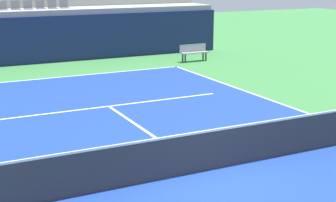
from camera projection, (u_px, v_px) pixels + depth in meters
ground_plane at (205, 171)px, 11.59m from camera, size 80.00×80.00×0.00m
court_surface at (205, 171)px, 11.59m from camera, size 11.00×24.00×0.01m
baseline_far at (65, 77)px, 21.96m from camera, size 11.00×0.10×0.00m
service_line_far at (109, 106)px, 17.14m from camera, size 8.26×0.10×0.00m
centre_service_line at (147, 132)px, 14.37m from camera, size 0.10×6.40×0.00m
back_wall at (43, 40)px, 25.07m from camera, size 19.66×0.30×2.33m
stands_tier_lower at (37, 34)px, 26.21m from camera, size 19.66×2.40×2.58m
stands_tier_upper at (27, 23)px, 28.20m from camera, size 19.66×2.40×3.31m
seating_row_lower at (34, 7)px, 25.94m from camera, size 3.57×0.44×0.44m
tennis_net at (205, 150)px, 11.47m from camera, size 11.08×0.08×1.07m
player_bench at (194, 51)px, 25.76m from camera, size 1.50×0.40×0.85m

